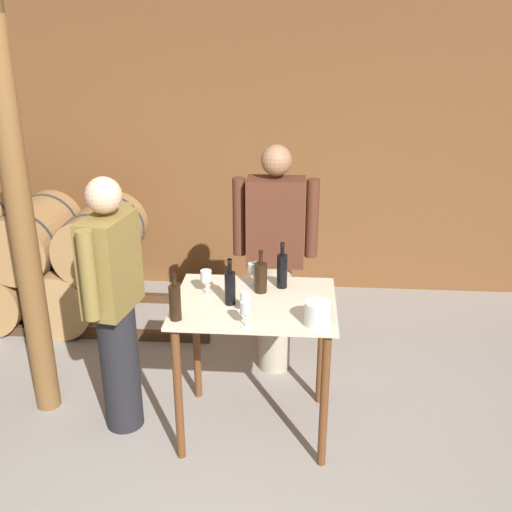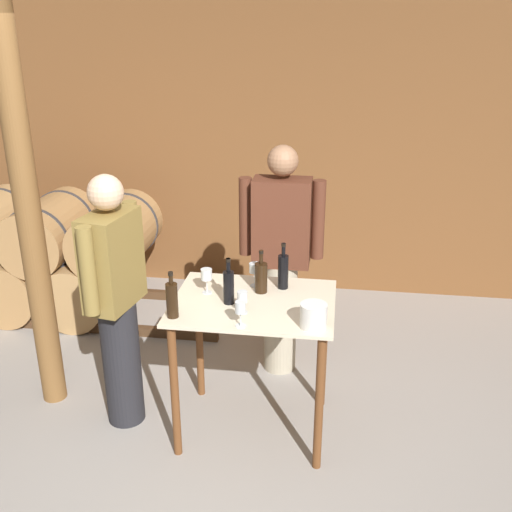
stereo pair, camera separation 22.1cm
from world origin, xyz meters
The scene contains 16 objects.
ground_plane centered at (0.00, 0.00, 0.00)m, with size 14.00×14.00×0.00m, color #9E9993.
back_wall centered at (0.00, 2.85, 1.35)m, with size 8.40×0.05×2.70m.
barrel_rack centered at (-1.97, 2.01, 0.51)m, with size 3.65×0.87×1.06m.
tasting_table centered at (0.17, 0.61, 0.73)m, with size 0.96×0.75×0.91m.
wooden_post centered at (-1.26, 0.74, 1.35)m, with size 0.16×0.16×2.70m.
wine_bottle_far_left centered at (-0.26, 0.35, 1.02)m, with size 0.07×0.07×0.27m.
wine_bottle_left centered at (0.03, 0.56, 1.02)m, with size 0.06×0.06×0.28m.
wine_bottle_center centered at (0.19, 0.74, 1.01)m, with size 0.08×0.08×0.27m.
wine_bottle_right centered at (0.32, 0.82, 1.03)m, with size 0.07×0.07×0.30m.
wine_glass_near_left centered at (-0.13, 0.68, 1.03)m, with size 0.07×0.07×0.16m.
wine_glass_near_center centered at (0.12, 0.46, 1.00)m, with size 0.06×0.06×0.13m.
wine_glass_near_right centered at (0.14, 0.29, 1.02)m, with size 0.06×0.06×0.15m.
wine_glass_far_side centered at (0.14, 0.82, 1.03)m, with size 0.07×0.07×0.15m.
ice_bucket centered at (0.53, 0.34, 0.98)m, with size 0.15×0.15×0.14m.
person_host centered at (-0.68, 0.58, 0.88)m, with size 0.29×0.58×1.66m.
person_visitor_with_scarf centered at (0.25, 1.35, 0.90)m, with size 0.59×0.24×1.70m.
Camera 1 is at (0.42, -2.58, 2.48)m, focal length 42.00 mm.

